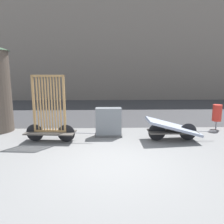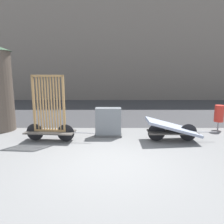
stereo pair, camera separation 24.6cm
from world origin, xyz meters
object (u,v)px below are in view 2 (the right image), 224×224
at_px(bike_cart_with_bedframe, 50,119).
at_px(utility_cabinet, 109,123).
at_px(trash_bin, 220,114).
at_px(bike_cart_with_mattress, 173,129).

xyz_separation_m(bike_cart_with_bedframe, utility_cabinet, (1.98, 0.55, -0.28)).
distance_m(bike_cart_with_bedframe, utility_cabinet, 2.08).
height_order(bike_cart_with_bedframe, trash_bin, bike_cart_with_bedframe).
height_order(bike_cart_with_mattress, trash_bin, trash_bin).
relative_size(bike_cart_with_bedframe, bike_cart_with_mattress, 0.99).
height_order(bike_cart_with_bedframe, bike_cart_with_mattress, bike_cart_with_bedframe).
bearing_deg(trash_bin, bike_cart_with_bedframe, -167.74).
bearing_deg(trash_bin, bike_cart_with_mattress, -148.07).
xyz_separation_m(bike_cart_with_mattress, trash_bin, (2.25, 1.40, 0.24)).
bearing_deg(bike_cart_with_mattress, trash_bin, 31.83).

